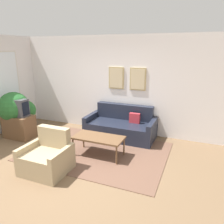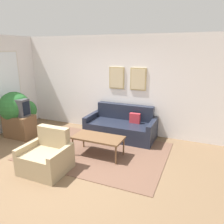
{
  "view_description": "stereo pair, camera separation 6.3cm",
  "coord_description": "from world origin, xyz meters",
  "px_view_note": "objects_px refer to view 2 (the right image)",
  "views": [
    {
      "loc": [
        2.42,
        -3.19,
        2.34
      ],
      "look_at": [
        0.48,
        1.52,
        0.85
      ],
      "focal_mm": 35.0,
      "sensor_mm": 36.0,
      "label": 1
    },
    {
      "loc": [
        2.48,
        -3.17,
        2.34
      ],
      "look_at": [
        0.48,
        1.52,
        0.85
      ],
      "focal_mm": 35.0,
      "sensor_mm": 36.0,
      "label": 2
    }
  ],
  "objects_px": {
    "tv": "(18,107)",
    "potted_plant_tall": "(15,108)",
    "coffee_table": "(98,138)",
    "couch": "(121,127)",
    "armchair": "(47,158)"
  },
  "relations": [
    {
      "from": "coffee_table",
      "to": "armchair",
      "type": "xyz_separation_m",
      "value": [
        -0.65,
        -0.96,
        -0.14
      ]
    },
    {
      "from": "tv",
      "to": "potted_plant_tall",
      "type": "xyz_separation_m",
      "value": [
        -0.18,
        0.07,
        -0.05
      ]
    },
    {
      "from": "coffee_table",
      "to": "tv",
      "type": "bearing_deg",
      "value": 176.69
    },
    {
      "from": "tv",
      "to": "coffee_table",
      "type": "bearing_deg",
      "value": -3.31
    },
    {
      "from": "potted_plant_tall",
      "to": "couch",
      "type": "bearing_deg",
      "value": 20.17
    },
    {
      "from": "coffee_table",
      "to": "tv",
      "type": "height_order",
      "value": "tv"
    },
    {
      "from": "coffee_table",
      "to": "potted_plant_tall",
      "type": "distance_m",
      "value": 2.67
    },
    {
      "from": "potted_plant_tall",
      "to": "armchair",
      "type": "bearing_deg",
      "value": -30.66
    },
    {
      "from": "couch",
      "to": "tv",
      "type": "bearing_deg",
      "value": -157.13
    },
    {
      "from": "couch",
      "to": "potted_plant_tall",
      "type": "xyz_separation_m",
      "value": [
        -2.72,
        -1.0,
        0.5
      ]
    },
    {
      "from": "coffee_table",
      "to": "potted_plant_tall",
      "type": "bearing_deg",
      "value": 175.36
    },
    {
      "from": "tv",
      "to": "armchair",
      "type": "distance_m",
      "value": 2.18
    },
    {
      "from": "armchair",
      "to": "potted_plant_tall",
      "type": "bearing_deg",
      "value": 172.22
    },
    {
      "from": "tv",
      "to": "potted_plant_tall",
      "type": "distance_m",
      "value": 0.2
    },
    {
      "from": "coffee_table",
      "to": "potted_plant_tall",
      "type": "xyz_separation_m",
      "value": [
        -2.63,
        0.21,
        0.38
      ]
    }
  ]
}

